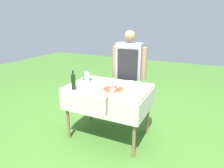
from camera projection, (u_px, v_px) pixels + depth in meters
name	position (u px, v px, depth m)	size (l,w,h in m)	color
ground_plane	(109.00, 135.00, 3.07)	(12.00, 12.00, 0.00)	#477A2D
prep_table	(109.00, 93.00, 2.86)	(1.16, 0.76, 0.80)	beige
person_cook	(129.00, 70.00, 3.29)	(0.58, 0.22, 1.54)	#70604C
pizza_on_peel	(113.00, 90.00, 2.63)	(0.42, 0.60, 0.05)	tan
oil_bottle	(73.00, 82.00, 2.66)	(0.06, 0.06, 0.28)	black
water_bottle	(87.00, 77.00, 2.84)	(0.06, 0.06, 0.24)	silver
herb_container	(87.00, 79.00, 3.08)	(0.21, 0.16, 0.05)	silver
mixing_tub	(137.00, 86.00, 2.69)	(0.16, 0.16, 0.09)	silver
plate_stack	(130.00, 84.00, 2.89)	(0.23, 0.23, 0.03)	white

